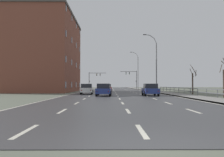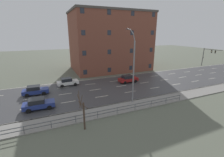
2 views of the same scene
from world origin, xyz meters
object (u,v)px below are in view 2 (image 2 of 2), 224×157
(car_mid_centre, at_px, (128,79))
(car_near_right, at_px, (67,82))
(brick_building, at_px, (110,41))
(traffic_signal_left, at_px, (208,54))
(car_distant, at_px, (35,90))
(car_near_left, at_px, (38,104))
(street_lamp_midground, at_px, (133,69))

(car_mid_centre, height_order, car_near_right, same)
(car_near_right, xyz_separation_m, brick_building, (-10.95, 13.68, 7.05))
(traffic_signal_left, distance_m, car_distant, 48.54)
(car_near_left, xyz_separation_m, car_mid_centre, (-5.83, 17.21, 0.00))
(car_mid_centre, xyz_separation_m, car_distant, (-0.12, -17.83, 0.00))
(car_mid_centre, xyz_separation_m, car_near_right, (-2.84, -12.13, 0.00))
(street_lamp_midground, bearing_deg, car_distant, -124.17)
(brick_building, bearing_deg, car_near_left, -43.70)
(car_distant, bearing_deg, street_lamp_midground, 58.01)
(street_lamp_midground, xyz_separation_m, car_distant, (-9.18, -13.53, -4.47))
(car_distant, height_order, brick_building, brick_building)
(brick_building, bearing_deg, traffic_signal_left, 72.65)
(street_lamp_midground, distance_m, car_distant, 16.95)
(car_near_left, xyz_separation_m, car_near_right, (-8.68, 5.08, 0.00))
(car_mid_centre, distance_m, car_distant, 17.83)
(car_distant, bearing_deg, car_mid_centre, 91.78)
(car_near_right, distance_m, brick_building, 18.89)
(street_lamp_midground, bearing_deg, car_near_left, -104.03)
(street_lamp_midground, bearing_deg, car_near_right, -146.67)
(street_lamp_midground, relative_size, brick_building, 0.52)
(car_near_right, bearing_deg, traffic_signal_left, 89.50)
(car_near_left, xyz_separation_m, brick_building, (-19.63, 18.76, 7.05))
(traffic_signal_left, height_order, car_near_right, traffic_signal_left)
(street_lamp_midground, xyz_separation_m, car_near_left, (-3.22, -12.90, -4.47))
(traffic_signal_left, height_order, car_near_left, traffic_signal_left)
(traffic_signal_left, relative_size, car_mid_centre, 1.37)
(car_near_right, relative_size, car_distant, 1.01)
(street_lamp_midground, xyz_separation_m, brick_building, (-22.86, 5.86, 2.58))
(car_mid_centre, height_order, car_distant, same)
(street_lamp_midground, relative_size, car_distant, 2.59)
(car_near_right, bearing_deg, car_mid_centre, 73.68)
(car_near_left, relative_size, car_distant, 0.99)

